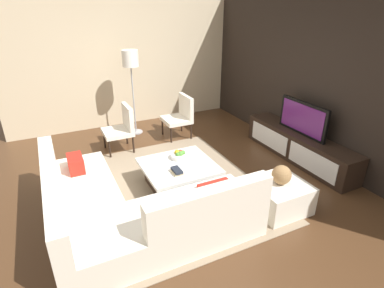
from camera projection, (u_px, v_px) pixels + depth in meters
The scene contains 15 objects.
ground_plane at pixel (176, 191), 4.66m from camera, with size 14.00×14.00×0.00m, color #4C301C.
feature_wall_back at pixel (322, 81), 5.14m from camera, with size 6.40×0.12×2.80m, color black.
side_wall_left at pixel (125, 62), 6.76m from camera, with size 0.12×5.20×2.80m, color beige.
area_rug at pixel (173, 187), 4.74m from camera, with size 3.14×2.50×0.01m, color gray.
media_console at pixel (298, 146), 5.51m from camera, with size 2.35×0.47×0.50m.
television at pixel (303, 118), 5.28m from camera, with size 1.05×0.06×0.57m.
sectional_couch at pixel (126, 210), 3.78m from camera, with size 2.36×2.34×0.83m.
coffee_table at pixel (179, 175), 4.70m from camera, with size 0.99×1.06×0.38m.
accent_chair_near at pixel (122, 126), 5.76m from camera, with size 0.54×0.52×0.87m.
floor_lamp at pixel (131, 64), 6.12m from camera, with size 0.32×0.32×1.75m.
ottoman at pixel (279, 196), 4.20m from camera, with size 0.70×0.70×0.40m, color silver.
fruit_bowl at pixel (180, 155), 4.79m from camera, with size 0.28×0.28×0.13m.
accent_chair_far at pixel (181, 114), 6.36m from camera, with size 0.57×0.53×0.87m.
decorative_ball at pixel (282, 175), 4.06m from camera, with size 0.26×0.26×0.26m, color #997247.
book_stack at pixel (177, 171), 4.37m from camera, with size 0.21×0.14×0.07m.
Camera 1 is at (3.64, -1.50, 2.61)m, focal length 28.80 mm.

